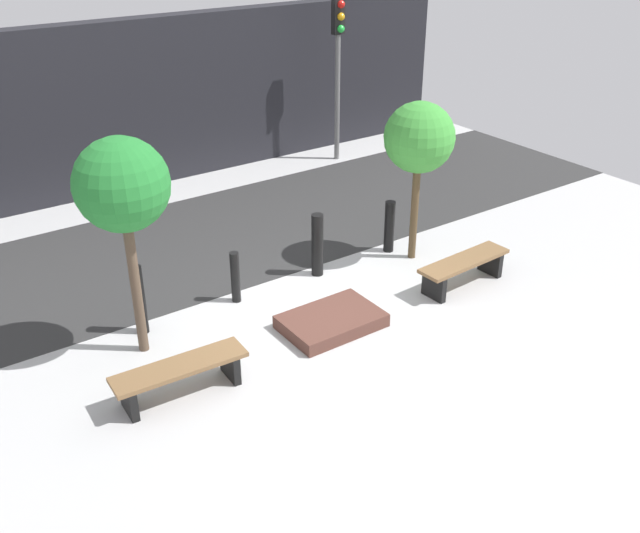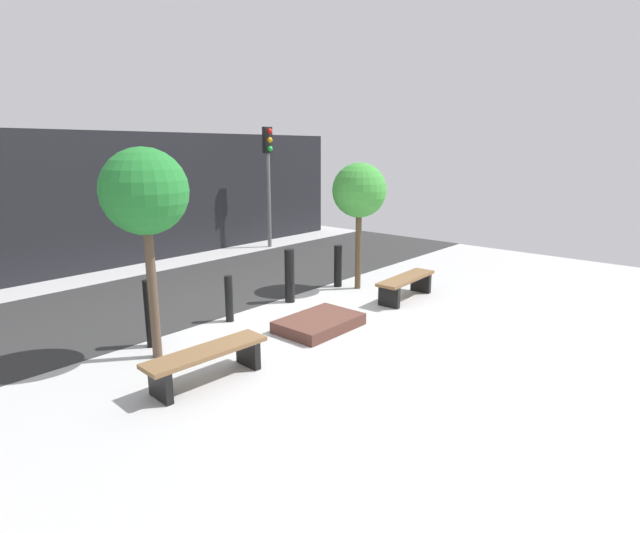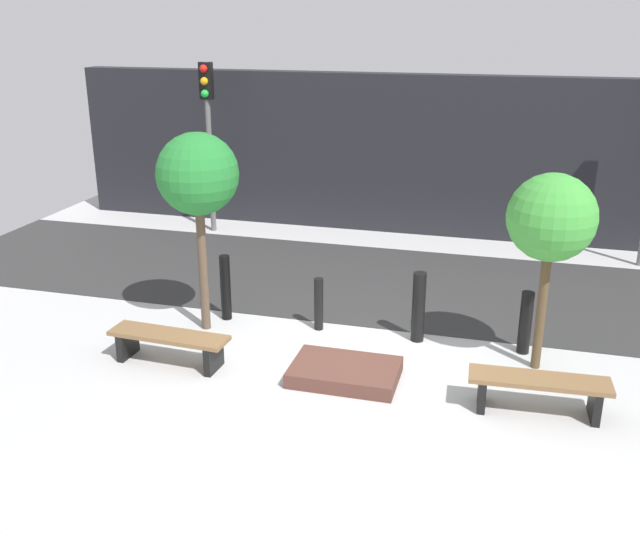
{
  "view_description": "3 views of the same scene",
  "coord_description": "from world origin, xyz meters",
  "px_view_note": "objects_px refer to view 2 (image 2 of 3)",
  "views": [
    {
      "loc": [
        -5.29,
        -7.36,
        5.73
      ],
      "look_at": [
        0.05,
        0.26,
        0.84
      ],
      "focal_mm": 40.0,
      "sensor_mm": 36.0,
      "label": 1
    },
    {
      "loc": [
        -6.2,
        -5.53,
        3.08
      ],
      "look_at": [
        0.02,
        -0.11,
        1.12
      ],
      "focal_mm": 28.0,
      "sensor_mm": 36.0,
      "label": 2
    },
    {
      "loc": [
        1.96,
        -8.55,
        4.72
      ],
      "look_at": [
        -0.51,
        0.48,
        1.38
      ],
      "focal_mm": 40.0,
      "sensor_mm": 36.0,
      "label": 3
    }
  ],
  "objects_px": {
    "planter_bed": "(319,323)",
    "traffic_light_mid_west": "(268,165)",
    "bench_right": "(406,283)",
    "bench_left": "(207,359)",
    "bollard_center": "(290,276)",
    "bollard_left": "(229,299)",
    "tree_behind_right_bench": "(359,191)",
    "bollard_far_left": "(150,314)",
    "tree_behind_left_bench": "(145,194)",
    "bollard_right": "(338,266)"
  },
  "relations": [
    {
      "from": "planter_bed",
      "to": "bollard_left",
      "type": "distance_m",
      "value": 1.71
    },
    {
      "from": "bollard_center",
      "to": "traffic_light_mid_west",
      "type": "distance_m",
      "value": 6.28
    },
    {
      "from": "bench_right",
      "to": "bollard_left",
      "type": "relative_size",
      "value": 2.04
    },
    {
      "from": "bollard_center",
      "to": "bollard_right",
      "type": "relative_size",
      "value": 1.15
    },
    {
      "from": "traffic_light_mid_west",
      "to": "bollard_center",
      "type": "bearing_deg",
      "value": -129.45
    },
    {
      "from": "bench_right",
      "to": "bollard_center",
      "type": "distance_m",
      "value": 2.43
    },
    {
      "from": "planter_bed",
      "to": "bollard_left",
      "type": "relative_size",
      "value": 1.71
    },
    {
      "from": "tree_behind_right_bench",
      "to": "bollard_right",
      "type": "relative_size",
      "value": 2.92
    },
    {
      "from": "bench_right",
      "to": "bollard_left",
      "type": "distance_m",
      "value": 3.7
    },
    {
      "from": "bollard_far_left",
      "to": "planter_bed",
      "type": "bearing_deg",
      "value": -32.37
    },
    {
      "from": "bench_right",
      "to": "tree_behind_left_bench",
      "type": "height_order",
      "value": "tree_behind_left_bench"
    },
    {
      "from": "planter_bed",
      "to": "bollard_center",
      "type": "distance_m",
      "value": 1.74
    },
    {
      "from": "bench_right",
      "to": "bollard_right",
      "type": "relative_size",
      "value": 1.83
    },
    {
      "from": "traffic_light_mid_west",
      "to": "tree_behind_left_bench",
      "type": "bearing_deg",
      "value": -144.61
    },
    {
      "from": "bench_right",
      "to": "tree_behind_left_bench",
      "type": "relative_size",
      "value": 0.56
    },
    {
      "from": "bollard_far_left",
      "to": "bollard_left",
      "type": "distance_m",
      "value": 1.57
    },
    {
      "from": "bench_left",
      "to": "tree_behind_left_bench",
      "type": "xyz_separation_m",
      "value": [
        0.0,
        1.25,
        2.12
      ]
    },
    {
      "from": "planter_bed",
      "to": "bollard_far_left",
      "type": "height_order",
      "value": "bollard_far_left"
    },
    {
      "from": "tree_behind_left_bench",
      "to": "bollard_left",
      "type": "height_order",
      "value": "tree_behind_left_bench"
    },
    {
      "from": "bench_right",
      "to": "tree_behind_left_bench",
      "type": "bearing_deg",
      "value": 163.12
    },
    {
      "from": "bench_left",
      "to": "planter_bed",
      "type": "xyz_separation_m",
      "value": [
        2.51,
        0.2,
        -0.23
      ]
    },
    {
      "from": "tree_behind_right_bench",
      "to": "traffic_light_mid_west",
      "type": "height_order",
      "value": "traffic_light_mid_west"
    },
    {
      "from": "bench_right",
      "to": "bollard_center",
      "type": "relative_size",
      "value": 1.58
    },
    {
      "from": "bollard_left",
      "to": "bollard_right",
      "type": "distance_m",
      "value": 3.12
    },
    {
      "from": "bench_left",
      "to": "bollard_right",
      "type": "distance_m",
      "value": 5.14
    },
    {
      "from": "bench_left",
      "to": "bollard_far_left",
      "type": "xyz_separation_m",
      "value": [
        0.17,
        1.68,
        0.21
      ]
    },
    {
      "from": "bench_right",
      "to": "planter_bed",
      "type": "bearing_deg",
      "value": 172.55
    },
    {
      "from": "bollard_far_left",
      "to": "bollard_right",
      "type": "bearing_deg",
      "value": 0.0
    },
    {
      "from": "bench_left",
      "to": "tree_behind_right_bench",
      "type": "xyz_separation_m",
      "value": [
        5.03,
        1.25,
        1.84
      ]
    },
    {
      "from": "tree_behind_left_bench",
      "to": "bollard_left",
      "type": "relative_size",
      "value": 3.64
    },
    {
      "from": "bench_left",
      "to": "bench_right",
      "type": "height_order",
      "value": "bench_right"
    },
    {
      "from": "bench_right",
      "to": "bollard_far_left",
      "type": "xyz_separation_m",
      "value": [
        -4.86,
        1.68,
        0.2
      ]
    },
    {
      "from": "tree_behind_left_bench",
      "to": "bollard_right",
      "type": "bearing_deg",
      "value": 5.09
    },
    {
      "from": "bench_right",
      "to": "bench_left",
      "type": "bearing_deg",
      "value": 177.1
    },
    {
      "from": "tree_behind_right_bench",
      "to": "bollard_far_left",
      "type": "height_order",
      "value": "tree_behind_right_bench"
    },
    {
      "from": "traffic_light_mid_west",
      "to": "bollard_far_left",
      "type": "bearing_deg",
      "value": -146.35
    },
    {
      "from": "bollard_far_left",
      "to": "bollard_center",
      "type": "xyz_separation_m",
      "value": [
        3.12,
        0.0,
        0.01
      ]
    },
    {
      "from": "bench_right",
      "to": "bollard_right",
      "type": "xyz_separation_m",
      "value": [
        -0.17,
        1.68,
        0.13
      ]
    },
    {
      "from": "bench_left",
      "to": "bollard_right",
      "type": "height_order",
      "value": "bollard_right"
    },
    {
      "from": "planter_bed",
      "to": "traffic_light_mid_west",
      "type": "distance_m",
      "value": 7.98
    },
    {
      "from": "bollard_left",
      "to": "bollard_far_left",
      "type": "bearing_deg",
      "value": 180.0
    },
    {
      "from": "planter_bed",
      "to": "bollard_center",
      "type": "relative_size",
      "value": 1.32
    },
    {
      "from": "bollard_far_left",
      "to": "traffic_light_mid_west",
      "type": "bearing_deg",
      "value": 33.65
    },
    {
      "from": "bollard_left",
      "to": "bollard_center",
      "type": "distance_m",
      "value": 1.57
    },
    {
      "from": "bench_left",
      "to": "tree_behind_left_bench",
      "type": "height_order",
      "value": "tree_behind_left_bench"
    },
    {
      "from": "bollard_left",
      "to": "tree_behind_right_bench",
      "type": "bearing_deg",
      "value": -7.47
    },
    {
      "from": "tree_behind_left_bench",
      "to": "tree_behind_right_bench",
      "type": "distance_m",
      "value": 5.04
    },
    {
      "from": "tree_behind_right_bench",
      "to": "bollard_left",
      "type": "height_order",
      "value": "tree_behind_right_bench"
    },
    {
      "from": "bollard_center",
      "to": "bench_left",
      "type": "bearing_deg",
      "value": -152.93
    },
    {
      "from": "bollard_left",
      "to": "bollard_right",
      "type": "relative_size",
      "value": 0.9
    }
  ]
}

